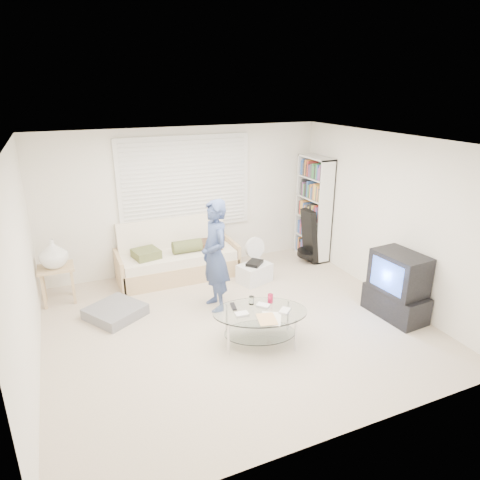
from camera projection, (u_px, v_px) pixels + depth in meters
name	position (u px, v px, depth m)	size (l,w,h in m)	color
ground	(236.00, 324.00, 5.96)	(5.00, 5.00, 0.00)	#B9A790
room_shell	(222.00, 203.00, 5.82)	(5.02, 4.52, 2.51)	white
window_blinds	(186.00, 184.00, 7.33)	(2.32, 0.08, 1.62)	silver
futon_sofa	(177.00, 259.00, 7.35)	(2.03, 0.82, 0.99)	tan
grey_floor_pillow	(115.00, 312.00, 6.14)	(0.68, 0.68, 0.15)	slate
side_table	(54.00, 256.00, 6.33)	(0.51, 0.41, 1.02)	tan
bookshelf	(313.00, 208.00, 8.01)	(0.30, 0.81, 1.93)	white
guitar_case	(309.00, 240.00, 7.90)	(0.36, 0.37, 1.00)	black
floor_fan	(254.00, 251.00, 7.58)	(0.39, 0.26, 0.64)	white
storage_bin	(254.00, 273.00, 7.20)	(0.62, 0.51, 0.37)	white
tv_unit	(397.00, 286.00, 6.04)	(0.54, 0.91, 0.96)	black
coffee_table	(260.00, 317.00, 5.44)	(1.38, 1.10, 0.57)	silver
standing_person	(215.00, 256.00, 6.14)	(0.61, 0.40, 1.66)	navy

